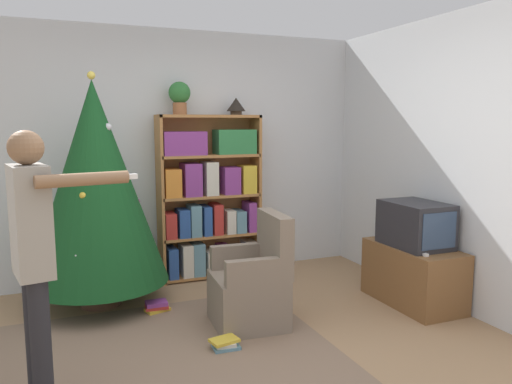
{
  "coord_description": "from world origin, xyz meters",
  "views": [
    {
      "loc": [
        -1.13,
        -2.96,
        1.65
      ],
      "look_at": [
        0.49,
        1.0,
        1.05
      ],
      "focal_mm": 35.0,
      "sensor_mm": 36.0,
      "label": 1
    }
  ],
  "objects_px": {
    "potted_plant": "(180,96)",
    "christmas_tree": "(96,183)",
    "armchair": "(253,286)",
    "table_lamp": "(236,105)",
    "television": "(416,224)",
    "standing_person": "(34,250)",
    "bookshelf": "(209,201)"
  },
  "relations": [
    {
      "from": "bookshelf",
      "to": "standing_person",
      "type": "height_order",
      "value": "bookshelf"
    },
    {
      "from": "television",
      "to": "potted_plant",
      "type": "distance_m",
      "value": 2.6
    },
    {
      "from": "bookshelf",
      "to": "armchair",
      "type": "xyz_separation_m",
      "value": [
        -0.05,
        -1.37,
        -0.5
      ]
    },
    {
      "from": "standing_person",
      "to": "television",
      "type": "bearing_deg",
      "value": 89.96
    },
    {
      "from": "standing_person",
      "to": "table_lamp",
      "type": "xyz_separation_m",
      "value": [
        1.95,
        2.09,
        0.87
      ]
    },
    {
      "from": "bookshelf",
      "to": "potted_plant",
      "type": "xyz_separation_m",
      "value": [
        -0.29,
        0.01,
        1.1
      ]
    },
    {
      "from": "table_lamp",
      "to": "television",
      "type": "bearing_deg",
      "value": -52.01
    },
    {
      "from": "bookshelf",
      "to": "television",
      "type": "relative_size",
      "value": 2.85
    },
    {
      "from": "table_lamp",
      "to": "standing_person",
      "type": "bearing_deg",
      "value": -132.94
    },
    {
      "from": "bookshelf",
      "to": "christmas_tree",
      "type": "distance_m",
      "value": 1.28
    },
    {
      "from": "christmas_tree",
      "to": "table_lamp",
      "type": "xyz_separation_m",
      "value": [
        1.48,
        0.44,
        0.71
      ]
    },
    {
      "from": "television",
      "to": "standing_person",
      "type": "bearing_deg",
      "value": -169.15
    },
    {
      "from": "christmas_tree",
      "to": "armchair",
      "type": "relative_size",
      "value": 2.27
    },
    {
      "from": "armchair",
      "to": "table_lamp",
      "type": "relative_size",
      "value": 4.6
    },
    {
      "from": "armchair",
      "to": "table_lamp",
      "type": "bearing_deg",
      "value": 169.27
    },
    {
      "from": "potted_plant",
      "to": "christmas_tree",
      "type": "bearing_deg",
      "value": -153.13
    },
    {
      "from": "christmas_tree",
      "to": "table_lamp",
      "type": "relative_size",
      "value": 10.42
    },
    {
      "from": "armchair",
      "to": "potted_plant",
      "type": "distance_m",
      "value": 2.12
    },
    {
      "from": "television",
      "to": "table_lamp",
      "type": "xyz_separation_m",
      "value": [
        -1.17,
        1.5,
        1.09
      ]
    },
    {
      "from": "television",
      "to": "standing_person",
      "type": "relative_size",
      "value": 0.38
    },
    {
      "from": "armchair",
      "to": "table_lamp",
      "type": "xyz_separation_m",
      "value": [
        0.37,
        1.38,
        1.5
      ]
    },
    {
      "from": "bookshelf",
      "to": "potted_plant",
      "type": "height_order",
      "value": "potted_plant"
    },
    {
      "from": "armchair",
      "to": "christmas_tree",
      "type": "bearing_deg",
      "value": -126.0
    },
    {
      "from": "armchair",
      "to": "potted_plant",
      "type": "bearing_deg",
      "value": -166.08
    },
    {
      "from": "television",
      "to": "armchair",
      "type": "relative_size",
      "value": 0.66
    },
    {
      "from": "table_lamp",
      "to": "armchair",
      "type": "bearing_deg",
      "value": -104.82
    },
    {
      "from": "christmas_tree",
      "to": "table_lamp",
      "type": "height_order",
      "value": "christmas_tree"
    },
    {
      "from": "bookshelf",
      "to": "standing_person",
      "type": "relative_size",
      "value": 1.07
    },
    {
      "from": "standing_person",
      "to": "table_lamp",
      "type": "distance_m",
      "value": 2.99
    },
    {
      "from": "television",
      "to": "table_lamp",
      "type": "bearing_deg",
      "value": 127.99
    },
    {
      "from": "standing_person",
      "to": "bookshelf",
      "type": "bearing_deg",
      "value": 130.98
    },
    {
      "from": "standing_person",
      "to": "table_lamp",
      "type": "height_order",
      "value": "table_lamp"
    }
  ]
}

